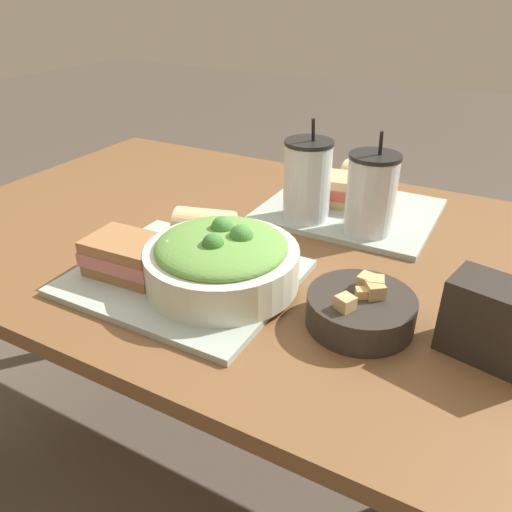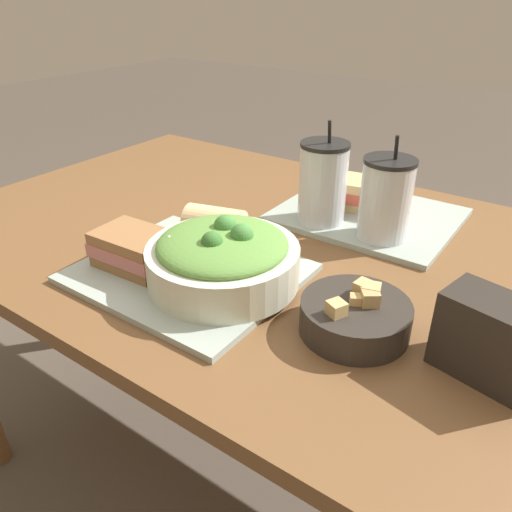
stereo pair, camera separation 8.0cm
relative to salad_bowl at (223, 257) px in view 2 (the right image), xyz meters
The scene contains 13 objects.
ground_plane 0.82m from the salad_bowl, 104.97° to the left, with size 12.00×12.00×0.00m, color #4C4238.
dining_table 0.26m from the salad_bowl, 104.97° to the left, with size 1.39×0.90×0.73m.
tray_near 0.09m from the salad_bowl, behind, with size 0.37×0.31×0.01m.
tray_far 0.42m from the salad_bowl, 78.34° to the left, with size 0.37×0.31×0.01m.
salad_bowl is the anchor object (origin of this frame).
soup_bowl 0.24m from the salad_bowl, ahead, with size 0.16×0.16×0.07m.
sandwich_near 0.17m from the salad_bowl, 163.71° to the right, with size 0.14×0.10×0.06m.
baguette_near 0.15m from the salad_bowl, 133.57° to the left, with size 0.13×0.10×0.07m.
sandwich_far 0.43m from the salad_bowl, 82.21° to the left, with size 0.15×0.11×0.06m.
baguette_far 0.52m from the salad_bowl, 82.39° to the left, with size 0.09×0.08×0.07m.
drink_cup_dark 0.31m from the salad_bowl, 87.20° to the left, with size 0.10×0.10×0.21m.
drink_cup_red 0.35m from the salad_bowl, 64.10° to the left, with size 0.10×0.10×0.21m.
chip_bag 0.42m from the salad_bowl, ahead, with size 0.15×0.10×0.11m.
Camera 2 is at (0.51, -0.76, 1.19)m, focal length 35.00 mm.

